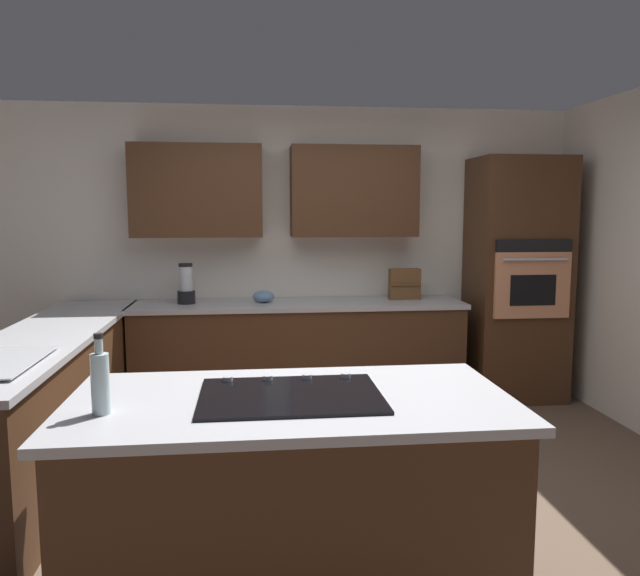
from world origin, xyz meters
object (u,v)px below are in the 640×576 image
at_px(blender, 186,286).
at_px(oil_bottle, 100,381).
at_px(mixing_bowl, 263,296).
at_px(cooktop, 291,395).
at_px(wall_oven, 517,280).
at_px(spice_rack, 405,284).

relative_size(blender, oil_bottle, 1.08).
height_order(mixing_bowl, oil_bottle, oil_bottle).
bearing_deg(blender, cooktop, 104.55).
bearing_deg(wall_oven, mixing_bowl, -0.75).
distance_m(mixing_bowl, spice_rack, 1.25).
xyz_separation_m(wall_oven, spice_rack, (1.00, -0.08, -0.04)).
height_order(mixing_bowl, spice_rack, spice_rack).
distance_m(blender, spice_rack, 1.90).
distance_m(wall_oven, cooktop, 3.49).
bearing_deg(mixing_bowl, blender, -0.00).
distance_m(cooktop, oil_bottle, 0.76).
height_order(cooktop, blender, blender).
distance_m(cooktop, spice_rack, 3.04).
bearing_deg(blender, mixing_bowl, 180.00).
relative_size(mixing_bowl, oil_bottle, 0.59).
xyz_separation_m(cooktop, oil_bottle, (0.74, 0.14, 0.12)).
bearing_deg(spice_rack, cooktop, 66.92).
xyz_separation_m(cooktop, mixing_bowl, (0.06, -2.74, 0.04)).
distance_m(spice_rack, oil_bottle, 3.51).
height_order(wall_oven, cooktop, wall_oven).
bearing_deg(mixing_bowl, cooktop, 91.27).
bearing_deg(cooktop, oil_bottle, 10.81).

